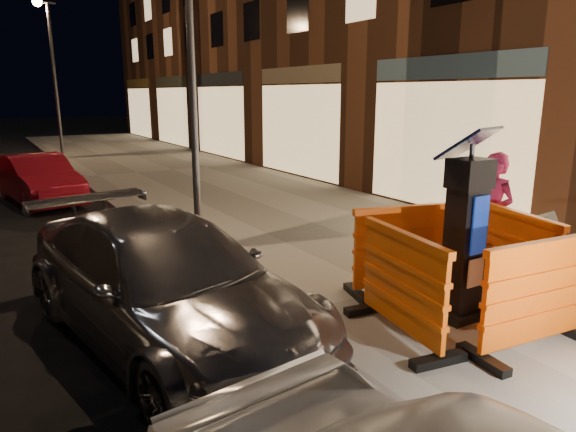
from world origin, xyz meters
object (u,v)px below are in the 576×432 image
parking_kiosk (465,231)px  car_silver (168,338)px  barrier_front (537,297)px  barrier_back (405,249)px  barrier_kerbside (402,285)px  stroller (556,257)px  man (491,216)px  car_red (42,203)px  barrier_bldgside (513,257)px

parking_kiosk → car_silver: (-3.07, 1.56, -1.21)m
barrier_front → barrier_back: size_ratio=1.00×
barrier_kerbside → stroller: size_ratio=1.48×
parking_kiosk → car_silver: size_ratio=0.44×
barrier_back → man: (1.45, -0.20, 0.31)m
barrier_back → car_red: 10.24m
parking_kiosk → barrier_front: bearing=-78.8°
barrier_back → car_silver: barrier_back is taller
barrier_front → barrier_back: 1.90m
barrier_kerbside → barrier_front: bearing=-125.8°
barrier_back → car_silver: (-3.07, 0.61, -0.74)m
barrier_back → barrier_kerbside: size_ratio=1.00×
barrier_front → barrier_bldgside: 1.34m
car_red → stroller: bearing=-73.9°
parking_kiosk → man: bearing=38.5°
barrier_kerbside → car_red: size_ratio=0.41×
parking_kiosk → car_silver: bearing=164.2°
barrier_front → barrier_kerbside: same height
barrier_kerbside → stroller: (2.60, -0.15, -0.08)m
parking_kiosk → barrier_back: 1.06m
barrier_back → stroller: size_ratio=1.48×
car_silver → man: bearing=-19.7°
barrier_back → car_red: bearing=123.8°
barrier_back → car_silver: size_ratio=0.32×
barrier_kerbside → car_red: barrier_kerbside is taller
barrier_front → man: (1.45, 1.70, 0.31)m
barrier_front → barrier_back: (0.00, 1.90, 0.00)m
barrier_front → barrier_kerbside: bearing=141.2°
barrier_kerbside → car_silver: (-2.12, 1.56, -0.74)m
car_silver → stroller: (4.72, -1.71, 0.66)m
car_silver → barrier_bldgside: bearing=-30.8°
barrier_back → barrier_kerbside: (-0.95, -0.95, 0.00)m
parking_kiosk → barrier_kerbside: parking_kiosk is taller
parking_kiosk → man: size_ratio=1.17×
car_silver → man: (4.52, -0.81, 1.06)m
stroller → barrier_kerbside: bearing=158.6°
barrier_kerbside → parking_kiosk: bearing=-80.8°
barrier_back → stroller: barrier_back is taller
barrier_back → parking_kiosk: bearing=-75.8°
car_silver → stroller: bearing=-29.4°
car_red → man: size_ratio=2.07×
barrier_front → car_red: bearing=112.7°
barrier_bldgside → stroller: size_ratio=1.48×
parking_kiosk → car_red: (-3.42, 10.57, -1.21)m
barrier_bldgside → man: (0.50, 0.75, 0.31)m
car_red → stroller: 11.88m
parking_kiosk → barrier_bldgside: 1.06m
parking_kiosk → barrier_bldgside: bearing=11.2°
barrier_front → stroller: barrier_front is taller
barrier_bldgside → stroller: barrier_bldgside is taller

